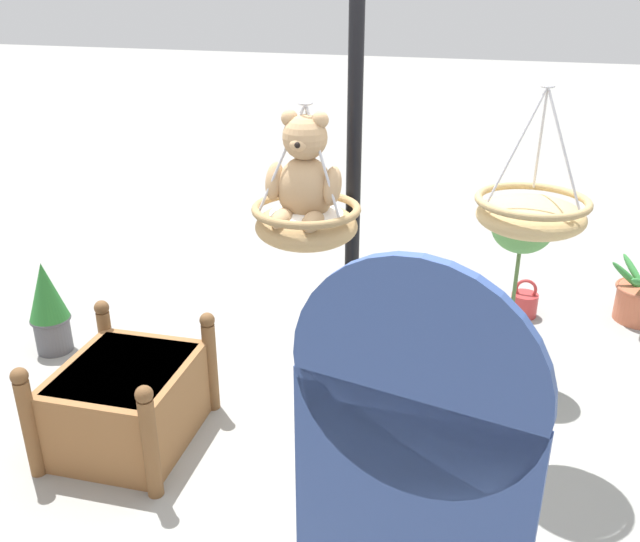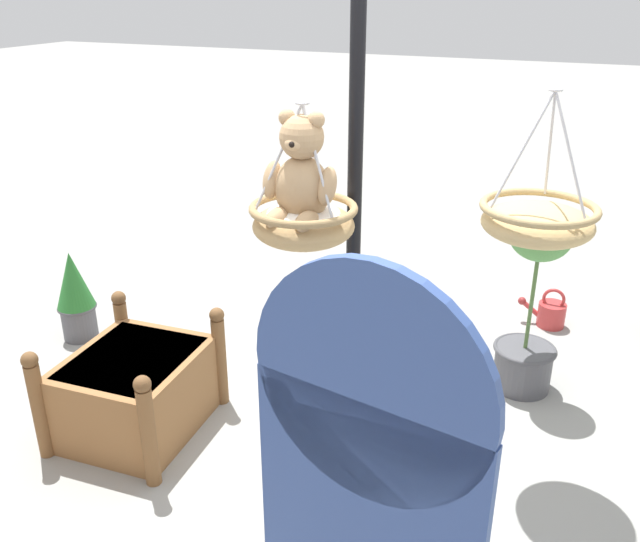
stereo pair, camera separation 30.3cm
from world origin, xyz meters
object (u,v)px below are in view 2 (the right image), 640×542
object	(u,v)px
wooden_planter_box	(136,389)
potted_plant_trailing_ivy	(532,303)
teddy_bear	(301,177)
watering_can	(550,313)
display_pole_central	(352,320)
hanging_basket_with_teddy	(304,222)
hanging_basket_left_high	(538,220)
potted_plant_fern_front	(75,295)
display_sign_board	(366,471)

from	to	relation	value
wooden_planter_box	potted_plant_trailing_ivy	xyz separation A→B (m)	(-1.96, -1.28, 0.34)
teddy_bear	watering_can	world-z (taller)	teddy_bear
display_pole_central	hanging_basket_with_teddy	distance (m)	0.66
hanging_basket_left_high	wooden_planter_box	xyz separation A→B (m)	(1.99, 0.55, -1.10)
potted_plant_fern_front	display_sign_board	xyz separation A→B (m)	(-2.73, 1.67, 0.65)
hanging_basket_with_teddy	display_sign_board	bearing A→B (deg)	123.10
teddy_bear	potted_plant_trailing_ivy	xyz separation A→B (m)	(-0.94, -1.25, -1.00)
hanging_basket_with_teddy	wooden_planter_box	xyz separation A→B (m)	(1.03, 0.06, -1.12)
potted_plant_fern_front	potted_plant_trailing_ivy	size ratio (longest dim) A/B	0.56
display_pole_central	watering_can	bearing A→B (deg)	-114.63
hanging_basket_left_high	display_sign_board	size ratio (longest dim) A/B	0.41
hanging_basket_with_teddy	display_sign_board	world-z (taller)	hanging_basket_with_teddy
potted_plant_trailing_ivy	watering_can	xyz separation A→B (m)	(-0.08, -0.93, -0.49)
hanging_basket_left_high	teddy_bear	bearing A→B (deg)	28.30
watering_can	potted_plant_fern_front	bearing A→B (deg)	26.04
display_pole_central	display_sign_board	world-z (taller)	display_pole_central
teddy_bear	potted_plant_trailing_ivy	distance (m)	1.85
potted_plant_fern_front	watering_can	distance (m)	3.44
display_pole_central	teddy_bear	bearing A→B (deg)	61.26
hanging_basket_left_high	watering_can	size ratio (longest dim) A/B	1.99
display_pole_central	display_sign_board	xyz separation A→B (m)	(-0.52, 1.28, 0.21)
hanging_basket_left_high	wooden_planter_box	size ratio (longest dim) A/B	0.78
wooden_planter_box	display_sign_board	size ratio (longest dim) A/B	0.53
wooden_planter_box	potted_plant_fern_front	world-z (taller)	potted_plant_fern_front
hanging_basket_with_teddy	teddy_bear	xyz separation A→B (m)	(0.00, 0.02, 0.21)
teddy_bear	potted_plant_trailing_ivy	world-z (taller)	teddy_bear
hanging_basket_left_high	watering_can	distance (m)	2.08
wooden_planter_box	teddy_bear	bearing A→B (deg)	-178.22
display_pole_central	wooden_planter_box	size ratio (longest dim) A/B	2.80
potted_plant_fern_front	potted_plant_trailing_ivy	world-z (taller)	potted_plant_trailing_ivy
display_sign_board	teddy_bear	bearing A→B (deg)	-56.29
hanging_basket_left_high	potted_plant_fern_front	distance (m)	3.20
potted_plant_trailing_ivy	display_sign_board	world-z (taller)	display_sign_board
display_pole_central	hanging_basket_left_high	bearing A→B (deg)	-163.26
teddy_bear	potted_plant_fern_front	world-z (taller)	teddy_bear
hanging_basket_left_high	wooden_planter_box	bearing A→B (deg)	15.46
hanging_basket_with_teddy	wooden_planter_box	distance (m)	1.52
teddy_bear	display_sign_board	world-z (taller)	teddy_bear
wooden_planter_box	potted_plant_trailing_ivy	size ratio (longest dim) A/B	0.75
display_pole_central	potted_plant_trailing_ivy	xyz separation A→B (m)	(-0.79, -0.98, -0.19)
hanging_basket_with_teddy	potted_plant_trailing_ivy	bearing A→B (deg)	-127.45
wooden_planter_box	watering_can	world-z (taller)	wooden_planter_box
teddy_bear	watering_can	distance (m)	2.82
display_pole_central	display_sign_board	bearing A→B (deg)	112.14
display_pole_central	watering_can	world-z (taller)	display_pole_central
display_pole_central	potted_plant_trailing_ivy	bearing A→B (deg)	-128.96
teddy_bear	wooden_planter_box	bearing A→B (deg)	1.78
hanging_basket_left_high	display_sign_board	distance (m)	1.59
hanging_basket_with_teddy	potted_plant_trailing_ivy	size ratio (longest dim) A/B	0.54
display_sign_board	hanging_basket_left_high	bearing A→B (deg)	-100.84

